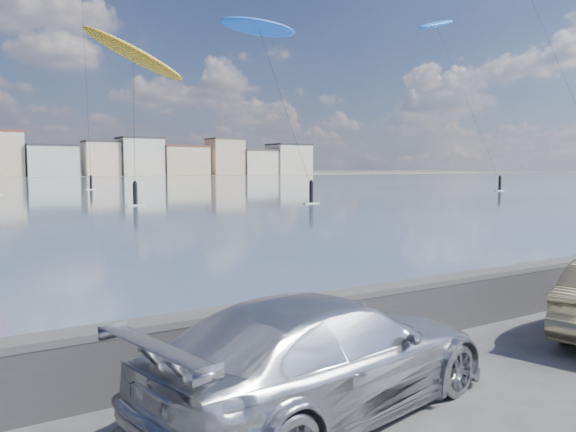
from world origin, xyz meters
name	(u,v)px	position (x,y,z in m)	size (l,w,h in m)	color
seawall	(277,330)	(0.00, 2.70, 0.58)	(400.00, 0.36, 1.08)	#28282B
car_silver	(324,354)	(-0.31, 1.01, 0.74)	(2.09, 5.13, 1.49)	#B3B5BB
kitesurfer_1	(133,55)	(11.84, 49.68, 13.73)	(9.84, 13.95, 17.02)	#BF8C19
kitesurfer_3	(259,29)	(25.42, 49.39, 17.76)	(8.95, 17.59, 19.23)	blue
kitesurfer_13	(437,27)	(59.85, 56.82, 23.91)	(8.54, 16.68, 25.96)	blue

